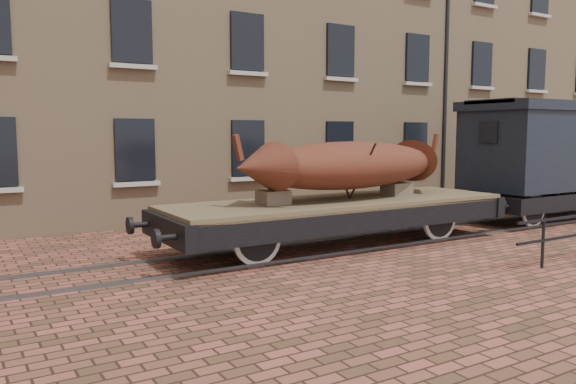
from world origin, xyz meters
TOP-DOWN VIEW (x-y plane):
  - ground at (0.00, 0.00)m, footprint 90.00×90.00m
  - warehouse_cream at (3.00, 9.99)m, footprint 40.00×10.19m
  - rail_track at (0.00, 0.00)m, footprint 30.00×1.52m
  - flatcar_wagon at (0.82, 0.00)m, footprint 9.41×2.55m
  - iron_boat at (1.14, 0.00)m, footprint 6.37×2.28m
  - goods_van at (8.97, 0.00)m, footprint 6.94×2.53m

SIDE VIEW (x-z plane):
  - ground at x=0.00m, z-range 0.00..0.00m
  - rail_track at x=0.00m, z-range 0.00..0.06m
  - flatcar_wagon at x=0.82m, z-range 0.18..1.60m
  - iron_boat at x=1.14m, z-range 1.14..2.68m
  - goods_van at x=8.97m, z-range 0.45..4.04m
  - warehouse_cream at x=3.00m, z-range 0.00..14.00m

